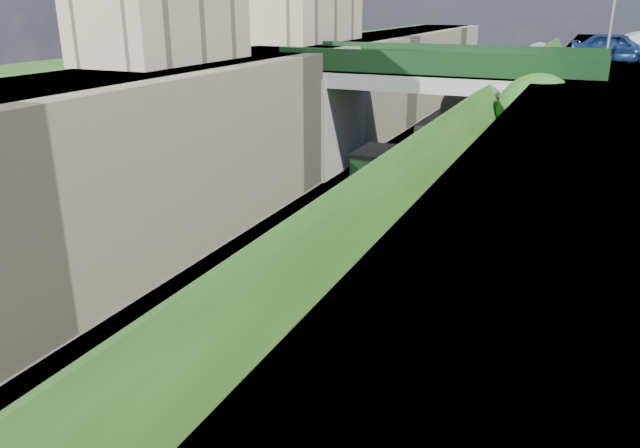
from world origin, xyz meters
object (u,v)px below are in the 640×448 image
Objects in this scene: locomotive at (367,226)px; tender at (420,182)px; car_blue at (617,48)px; road_bridge at (447,110)px; tree at (539,117)px; lamppost at (616,0)px.

locomotive is 1.70× the size of tender.
locomotive is (-7.63, -19.70, -5.19)m from car_blue.
road_bridge reaches higher than locomotive.
car_blue is 0.48× the size of locomotive.
tree is at bearing -38.87° from road_bridge.
tree is 10.62m from lamppost.
tender is at bearing -87.54° from road_bridge.
road_bridge is 10.55m from lamppost.
car_blue reaches higher than tree.
car_blue is 0.81× the size of tender.
car_blue is (0.45, 1.32, -2.48)m from lamppost.
locomotive is at bearing 164.39° from car_blue.
lamppost reaches higher than road_bridge.
locomotive is at bearing -111.35° from lamppost.
tree reaches higher than tender.
road_bridge reaches higher than tender.
tender is at bearing -123.11° from lamppost.
lamppost is at bearing 68.65° from locomotive.
car_blue is 21.76m from locomotive.
tree is 0.65× the size of locomotive.
car_blue is at bearing 71.24° from lamppost.
locomotive is (0.26, -13.31, -2.18)m from road_bridge.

